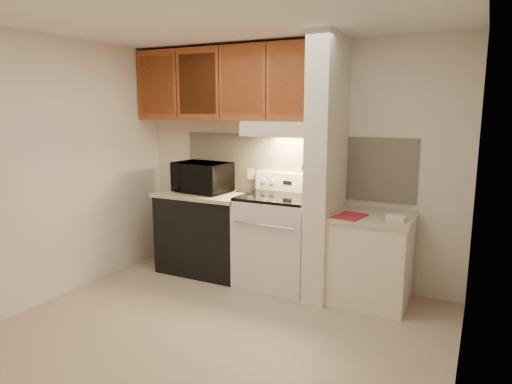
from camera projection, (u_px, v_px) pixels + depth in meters
The scene contains 50 objects.
floor at pixel (221, 331), 3.81m from camera, with size 3.60×3.60×0.00m, color tan.
ceiling at pixel (216, 16), 3.36m from camera, with size 3.60×3.60×0.00m, color white.
wall_back at pixel (291, 163), 4.90m from camera, with size 3.60×0.02×2.50m, color silver.
wall_left at pixel (58, 169), 4.38m from camera, with size 0.02×3.00×2.50m, color silver.
wall_right at pixel (470, 205), 2.78m from camera, with size 0.02×3.00×2.50m, color silver.
backsplash at pixel (291, 164), 4.89m from camera, with size 2.60×0.02×0.63m, color beige.
range_body at pixel (278, 242), 4.74m from camera, with size 0.76×0.65×0.92m, color silver.
oven_window at pixel (264, 246), 4.45m from camera, with size 0.50×0.01×0.30m, color black.
oven_handle at pixel (263, 225), 4.38m from camera, with size 0.02×0.02×0.65m, color silver.
cooktop at pixel (278, 197), 4.65m from camera, with size 0.74×0.64×0.03m, color black.
range_backguard at pixel (289, 182), 4.88m from camera, with size 0.76×0.08×0.20m, color silver.
range_display at pixel (287, 183), 4.84m from camera, with size 0.10×0.01×0.04m, color black.
range_knob_left_outer at pixel (264, 181), 4.97m from camera, with size 0.05×0.05×0.02m, color silver.
range_knob_left_inner at pixel (272, 182), 4.92m from camera, with size 0.05×0.05×0.02m, color silver.
range_knob_right_inner at pixel (303, 184), 4.76m from camera, with size 0.05×0.05×0.02m, color silver.
range_knob_right_outer at pixel (312, 185), 4.72m from camera, with size 0.05×0.05×0.02m, color silver.
dishwasher_front at pixel (207, 234), 5.14m from camera, with size 1.00×0.63×0.87m, color black.
left_countertop at pixel (206, 194), 5.06m from camera, with size 1.04×0.67×0.04m, color beige.
spoon_rest at pixel (246, 192), 5.05m from camera, with size 0.23×0.07×0.02m, color black.
teal_jar at pixel (198, 189), 4.97m from camera, with size 0.10×0.10×0.11m, color #286A5D.
outlet at pixel (251, 174), 5.12m from camera, with size 0.08×0.01×0.12m, color silver.
microwave at pixel (202, 177), 5.05m from camera, with size 0.60×0.41×0.33m, color black.
partition_pillar at pixel (327, 170), 4.36m from camera, with size 0.22×0.70×2.50m, color silver.
pillar_trim at pixel (315, 164), 4.41m from camera, with size 0.01×0.70×0.04m, color #9B4C22.
knife_strip at pixel (313, 162), 4.36m from camera, with size 0.02×0.42×0.04m, color black.
knife_blade_a at pixel (306, 175), 4.25m from camera, with size 0.01×0.04×0.16m, color silver.
knife_handle_a at pixel (306, 159), 4.23m from camera, with size 0.02×0.02×0.10m, color black.
knife_blade_b at pixel (309, 174), 4.33m from camera, with size 0.01×0.04×0.18m, color silver.
knife_handle_b at pixel (309, 158), 4.30m from camera, with size 0.02×0.02×0.10m, color black.
knife_blade_c at pixel (311, 175), 4.39m from camera, with size 0.01×0.04×0.20m, color silver.
knife_handle_c at pixel (312, 157), 4.37m from camera, with size 0.02×0.02×0.10m, color black.
knife_blade_d at pixel (314, 172), 4.45m from camera, with size 0.01×0.04×0.16m, color silver.
knife_handle_d at pixel (314, 156), 4.42m from camera, with size 0.02×0.02×0.10m, color black.
knife_blade_e at pixel (317, 171), 4.54m from camera, with size 0.01×0.04×0.18m, color silver.
knife_handle_e at pixel (318, 155), 4.50m from camera, with size 0.02×0.02×0.10m, color black.
oven_mitt at pixel (319, 175), 4.59m from camera, with size 0.03×0.10×0.25m, color slate.
right_cab_base at pixel (371, 261), 4.31m from camera, with size 0.70×0.60×0.81m, color silver.
right_countertop at pixel (373, 217), 4.24m from camera, with size 0.74×0.64×0.04m, color beige.
red_folder at pixel (350, 216), 4.18m from camera, with size 0.24×0.32×0.01m, color maroon.
white_box at pixel (395, 218), 4.04m from camera, with size 0.16×0.10×0.04m, color white.
range_hood at pixel (284, 129), 4.64m from camera, with size 0.78×0.44×0.15m, color silver.
hood_lip at pixel (275, 134), 4.46m from camera, with size 0.78×0.04×0.06m, color silver.
upper_cabinets at pixel (227, 84), 4.90m from camera, with size 2.18×0.33×0.77m, color #9B4C22.
cab_door_a at pixel (157, 85), 5.12m from camera, with size 0.46×0.01×0.63m, color #9B4C22.
cab_gap_a at pixel (176, 85), 5.00m from camera, with size 0.01×0.01×0.73m, color black.
cab_door_b at pixel (197, 84), 4.88m from camera, with size 0.46×0.01×0.63m, color #9B4C22.
cab_gap_b at pixel (219, 83), 4.76m from camera, with size 0.01×0.01×0.73m, color black.
cab_door_c at pixel (242, 83), 4.64m from camera, with size 0.46×0.01×0.63m, color #9B4C22.
cab_gap_c at pixel (266, 82), 4.52m from camera, with size 0.01×0.01×0.73m, color black.
cab_door_d at pixel (291, 81), 4.40m from camera, with size 0.46×0.01×0.63m, color #9B4C22.
Camera 1 is at (1.86, -3.02, 1.83)m, focal length 32.00 mm.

